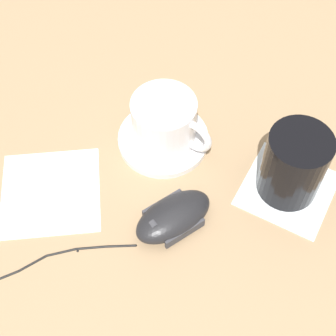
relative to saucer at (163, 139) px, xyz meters
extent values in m
plane|color=#9E7F5B|center=(0.04, 0.07, -0.01)|extent=(3.00, 3.00, 0.00)
cylinder|color=white|center=(0.00, 0.00, 0.00)|extent=(0.13, 0.13, 0.01)
cylinder|color=white|center=(0.00, 0.00, 0.04)|extent=(0.09, 0.09, 0.07)
torus|color=white|center=(-0.02, 0.05, 0.05)|extent=(0.03, 0.05, 0.05)
ellipsoid|color=black|center=(0.07, 0.11, 0.01)|extent=(0.11, 0.06, 0.03)
cylinder|color=#38383D|center=(0.10, 0.11, 0.02)|extent=(0.01, 0.01, 0.01)
cube|color=#38383D|center=(0.07, 0.14, 0.01)|extent=(0.06, 0.01, 0.02)
cube|color=#38383D|center=(0.07, 0.09, 0.01)|extent=(0.06, 0.01, 0.02)
cylinder|color=black|center=(0.14, 0.10, 0.00)|extent=(0.03, 0.02, 0.00)
cylinder|color=black|center=(0.18, 0.07, 0.00)|extent=(0.03, 0.02, 0.00)
cylinder|color=black|center=(0.21, 0.06, 0.00)|extent=(0.04, 0.02, 0.00)
cylinder|color=black|center=(0.24, 0.05, 0.00)|extent=(0.04, 0.01, 0.00)
cylinder|color=black|center=(0.28, 0.04, 0.00)|extent=(0.04, 0.01, 0.00)
sphere|color=black|center=(0.13, 0.11, 0.00)|extent=(0.00, 0.00, 0.00)
sphere|color=black|center=(0.16, 0.09, 0.00)|extent=(0.00, 0.00, 0.00)
sphere|color=black|center=(0.19, 0.06, 0.00)|extent=(0.00, 0.00, 0.00)
sphere|color=black|center=(0.23, 0.05, 0.00)|extent=(0.00, 0.00, 0.00)
sphere|color=black|center=(0.26, 0.05, 0.00)|extent=(0.00, 0.00, 0.00)
cube|color=white|center=(-0.08, 0.17, 0.00)|extent=(0.15, 0.15, 0.00)
cylinder|color=black|center=(-0.08, 0.16, 0.05)|extent=(0.08, 0.08, 0.10)
cube|color=white|center=(0.17, -0.03, 0.00)|extent=(0.18, 0.18, 0.00)
camera|label=1|loc=(0.27, 0.35, 0.60)|focal=55.00mm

